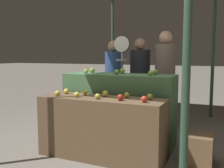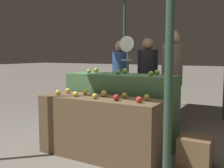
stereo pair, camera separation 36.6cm
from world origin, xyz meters
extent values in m
plane|color=gray|center=(0.00, 0.00, 0.00)|extent=(60.00, 60.00, 0.00)
cylinder|color=#33513D|center=(1.18, -0.83, 1.40)|extent=(0.07, 0.07, 2.80)
cylinder|color=#33513D|center=(-1.18, 3.02, 1.40)|extent=(0.07, 0.07, 2.80)
cube|color=brown|center=(0.00, 0.00, 0.40)|extent=(1.67, 0.55, 0.81)
cube|color=#4C7A4C|center=(0.00, 0.60, 0.54)|extent=(1.67, 0.55, 1.07)
sphere|color=gold|center=(-0.61, -0.12, 0.84)|extent=(0.07, 0.07, 0.07)
sphere|color=yellow|center=(-0.32, -0.10, 0.84)|extent=(0.07, 0.07, 0.07)
sphere|color=gold|center=(0.00, -0.11, 0.84)|extent=(0.07, 0.07, 0.07)
sphere|color=#AD281E|center=(0.31, -0.11, 0.85)|extent=(0.08, 0.08, 0.08)
sphere|color=red|center=(0.61, -0.10, 0.84)|extent=(0.08, 0.08, 0.08)
sphere|color=yellow|center=(-0.61, 0.10, 0.84)|extent=(0.08, 0.08, 0.08)
sphere|color=gold|center=(-0.31, 0.10, 0.84)|extent=(0.07, 0.07, 0.07)
sphere|color=yellow|center=(0.00, 0.11, 0.85)|extent=(0.08, 0.08, 0.08)
sphere|color=gold|center=(0.31, 0.12, 0.84)|extent=(0.07, 0.07, 0.07)
sphere|color=yellow|center=(0.62, 0.11, 0.84)|extent=(0.07, 0.07, 0.07)
sphere|color=#8EB247|center=(-0.52, 0.50, 1.11)|extent=(0.07, 0.07, 0.07)
sphere|color=#7AA338|center=(0.00, 0.50, 1.11)|extent=(0.08, 0.08, 0.08)
sphere|color=#8EB247|center=(0.51, 0.50, 1.11)|extent=(0.07, 0.07, 0.07)
sphere|color=#7AA338|center=(-0.51, 0.70, 1.12)|extent=(0.08, 0.08, 0.08)
sphere|color=#8EB247|center=(0.01, 0.71, 1.12)|extent=(0.08, 0.08, 0.08)
sphere|color=#8EB247|center=(0.53, 0.71, 1.11)|extent=(0.08, 0.08, 0.08)
cylinder|color=#99999E|center=(-0.21, 1.24, 0.79)|extent=(0.04, 0.04, 1.58)
cylinder|color=black|center=(-0.21, 1.24, 1.55)|extent=(0.29, 0.01, 0.29)
cylinder|color=silver|center=(-0.21, 1.22, 1.55)|extent=(0.27, 0.02, 0.27)
cylinder|color=#99999E|center=(-0.21, 1.22, 1.34)|extent=(0.01, 0.01, 0.14)
cylinder|color=#99999E|center=(-0.21, 1.22, 1.27)|extent=(0.20, 0.20, 0.03)
cube|color=#2D2D38|center=(-0.53, 1.58, 0.38)|extent=(0.28, 0.23, 0.76)
cylinder|color=#2D4C84|center=(-0.53, 1.58, 1.09)|extent=(0.42, 0.42, 0.66)
sphere|color=tan|center=(-0.53, 1.58, 1.53)|extent=(0.21, 0.21, 0.21)
cube|color=#2D2D38|center=(-0.06, 1.80, 0.39)|extent=(0.29, 0.17, 0.78)
cylinder|color=#232328|center=(-0.06, 1.80, 1.12)|extent=(0.39, 0.39, 0.68)
sphere|color=tan|center=(-0.06, 1.80, 1.57)|extent=(0.22, 0.22, 0.22)
cube|color=#2D2D38|center=(0.45, 1.67, 0.42)|extent=(0.30, 0.20, 0.83)
cylinder|color=#756656|center=(0.45, 1.67, 1.19)|extent=(0.42, 0.42, 0.72)
sphere|color=tan|center=(0.45, 1.67, 1.67)|extent=(0.23, 0.23, 0.23)
cube|color=brown|center=(1.18, 0.30, 0.19)|extent=(0.38, 0.38, 0.38)
camera|label=1|loc=(1.50, -3.03, 1.37)|focal=42.00mm
camera|label=2|loc=(1.83, -2.86, 1.37)|focal=42.00mm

